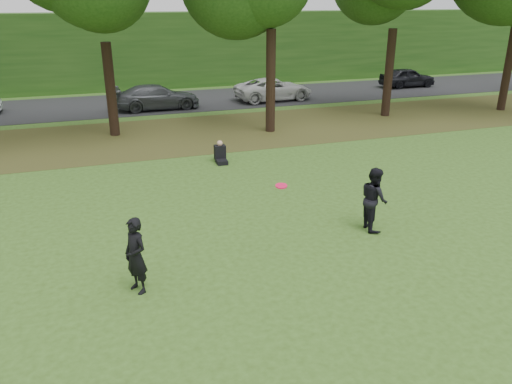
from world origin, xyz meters
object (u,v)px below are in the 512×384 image
at_px(frisbee, 281,186).
at_px(seated_person, 220,154).
at_px(player_left, 136,256).
at_px(player_right, 374,199).

distance_m(frisbee, seated_person, 8.21).
bearing_deg(player_left, player_right, 70.81).
xyz_separation_m(player_right, seated_person, (-2.38, 7.05, -0.56)).
bearing_deg(player_left, frisbee, 63.66).
relative_size(player_right, seated_person, 2.09).
distance_m(player_left, frisbee, 3.50).
relative_size(player_right, frisbee, 4.57).
height_order(player_left, frisbee, frisbee).
relative_size(player_left, frisbee, 4.44).
height_order(player_left, player_right, player_right).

